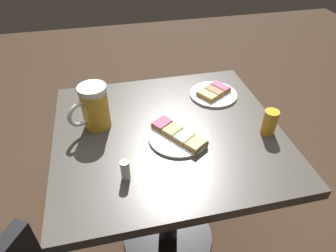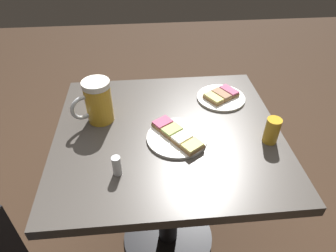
{
  "view_description": "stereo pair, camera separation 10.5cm",
  "coord_description": "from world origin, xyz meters",
  "px_view_note": "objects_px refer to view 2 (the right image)",
  "views": [
    {
      "loc": [
        0.8,
        -0.18,
        1.38
      ],
      "look_at": [
        0.0,
        0.0,
        0.72
      ],
      "focal_mm": 31.85,
      "sensor_mm": 36.0,
      "label": 1
    },
    {
      "loc": [
        0.81,
        -0.08,
        1.38
      ],
      "look_at": [
        0.0,
        0.0,
        0.72
      ],
      "focal_mm": 31.85,
      "sensor_mm": 36.0,
      "label": 2
    }
  ],
  "objects_px": {
    "plate_near": "(221,97)",
    "beer_glass_small": "(272,131)",
    "salt_shaker": "(117,166)",
    "plate_far": "(177,136)",
    "beer_mug": "(97,102)"
  },
  "relations": [
    {
      "from": "plate_far",
      "to": "beer_glass_small",
      "type": "distance_m",
      "value": 0.32
    },
    {
      "from": "plate_near",
      "to": "beer_mug",
      "type": "relative_size",
      "value": 1.2
    },
    {
      "from": "plate_near",
      "to": "salt_shaker",
      "type": "distance_m",
      "value": 0.55
    },
    {
      "from": "plate_far",
      "to": "beer_mug",
      "type": "distance_m",
      "value": 0.31
    },
    {
      "from": "plate_far",
      "to": "beer_glass_small",
      "type": "bearing_deg",
      "value": 82.55
    },
    {
      "from": "beer_mug",
      "to": "salt_shaker",
      "type": "height_order",
      "value": "beer_mug"
    },
    {
      "from": "plate_near",
      "to": "beer_glass_small",
      "type": "distance_m",
      "value": 0.29
    },
    {
      "from": "plate_near",
      "to": "salt_shaker",
      "type": "xyz_separation_m",
      "value": [
        0.37,
        -0.4,
        0.02
      ]
    },
    {
      "from": "plate_far",
      "to": "plate_near",
      "type": "bearing_deg",
      "value": 137.75
    },
    {
      "from": "plate_near",
      "to": "salt_shaker",
      "type": "bearing_deg",
      "value": -47.58
    },
    {
      "from": "plate_near",
      "to": "plate_far",
      "type": "bearing_deg",
      "value": -42.25
    },
    {
      "from": "plate_near",
      "to": "beer_mug",
      "type": "bearing_deg",
      "value": -78.71
    },
    {
      "from": "beer_mug",
      "to": "salt_shaker",
      "type": "distance_m",
      "value": 0.29
    },
    {
      "from": "beer_glass_small",
      "to": "beer_mug",
      "type": "bearing_deg",
      "value": -106.59
    },
    {
      "from": "plate_near",
      "to": "salt_shaker",
      "type": "relative_size",
      "value": 2.93
    }
  ]
}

